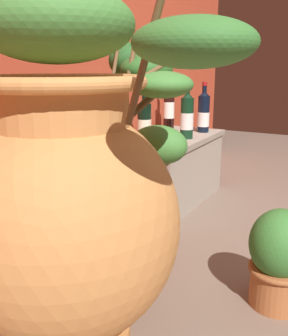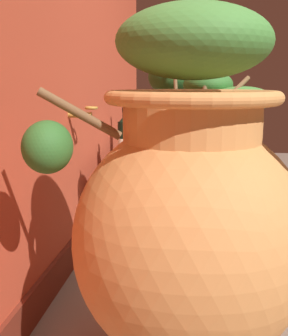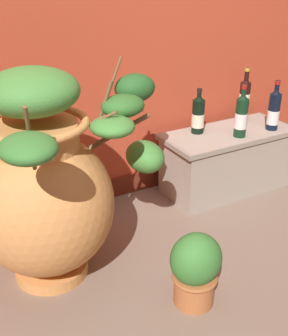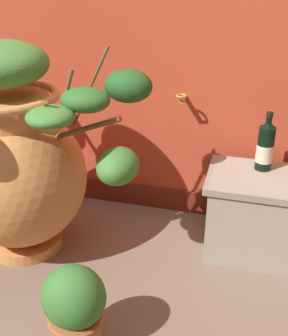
# 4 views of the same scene
# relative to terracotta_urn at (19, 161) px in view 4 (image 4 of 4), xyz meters

# --- Properties ---
(terracotta_urn) EXTENTS (0.94, 0.93, 1.01)m
(terracotta_urn) POSITION_rel_terracotta_urn_xyz_m (0.00, 0.00, 0.00)
(terracotta_urn) COLOR #D68E4C
(terracotta_urn) RESTS_ON ground_plane
(wine_bottle_middle) EXTENTS (0.08, 0.08, 0.28)m
(wine_bottle_middle) POSITION_rel_terracotta_urn_xyz_m (1.08, 0.36, 0.05)
(wine_bottle_middle) COLOR black
(wine_bottle_middle) RESTS_ON stone_ledge
(potted_shrub) EXTENTS (0.23, 0.21, 0.35)m
(potted_shrub) POSITION_rel_terracotta_urn_xyz_m (0.47, -0.50, -0.29)
(potted_shrub) COLOR #B26638
(potted_shrub) RESTS_ON ground_plane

